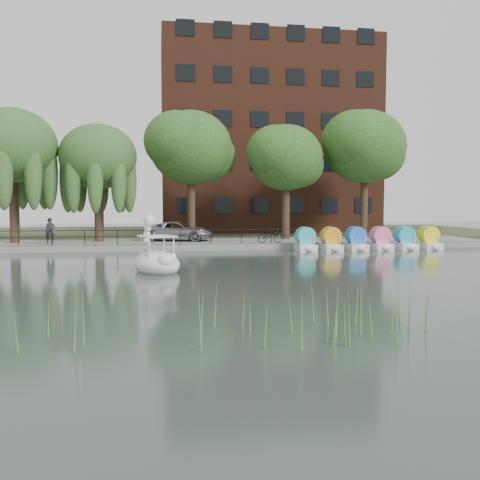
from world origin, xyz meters
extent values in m
plane|color=#404F4C|center=(0.00, 0.00, 0.00)|extent=(120.00, 120.00, 0.00)
cube|color=gray|center=(0.00, 16.00, 0.20)|extent=(40.00, 6.00, 0.40)
cube|color=gray|center=(0.00, 13.05, 0.20)|extent=(40.00, 0.25, 0.40)
cube|color=#47512D|center=(0.00, 30.00, 0.18)|extent=(60.00, 22.00, 0.36)
cylinder|color=black|center=(0.00, 13.25, 1.35)|extent=(32.00, 0.04, 0.04)
cylinder|color=black|center=(0.00, 13.25, 0.95)|extent=(32.00, 0.04, 0.04)
cylinder|color=black|center=(0.00, 13.25, 0.90)|extent=(0.05, 0.05, 1.00)
cube|color=#4C1E16|center=(7.00, 30.00, 9.36)|extent=(20.00, 10.00, 18.00)
cylinder|color=#473323|center=(-13.00, 16.50, 2.50)|extent=(0.60, 0.60, 4.20)
ellipsoid|color=#4E7133|center=(-13.00, 16.50, 6.91)|extent=(5.88, 5.88, 5.00)
cylinder|color=#473323|center=(-7.50, 17.00, 2.30)|extent=(0.60, 0.60, 3.80)
ellipsoid|color=#4E7133|center=(-7.50, 17.00, 6.29)|extent=(5.32, 5.32, 4.52)
cylinder|color=#473323|center=(-1.00, 18.00, 2.65)|extent=(0.60, 0.60, 4.50)
ellipsoid|color=#49782D|center=(-1.00, 18.00, 7.10)|extent=(6.00, 6.00, 5.10)
cylinder|color=#473323|center=(6.00, 17.50, 2.42)|extent=(0.60, 0.60, 4.05)
ellipsoid|color=#49782D|center=(6.00, 17.50, 6.43)|extent=(5.40, 5.40, 4.59)
cylinder|color=#473323|center=(12.50, 18.50, 2.76)|extent=(0.60, 0.60, 4.72)
ellipsoid|color=#49782D|center=(12.50, 18.50, 7.44)|extent=(6.30, 6.30, 5.36)
imported|color=gray|center=(-2.03, 16.58, 1.18)|extent=(3.89, 6.08, 1.56)
imported|color=gray|center=(4.03, 13.83, 0.90)|extent=(0.94, 1.81, 1.00)
imported|color=black|center=(-10.35, 14.63, 1.39)|extent=(0.79, 0.60, 1.98)
ellipsoid|color=white|center=(-3.47, 2.79, 0.33)|extent=(2.79, 3.47, 0.67)
cube|color=white|center=(-3.43, 2.69, 0.67)|extent=(1.60, 1.67, 0.33)
cube|color=white|center=(-3.45, 2.74, 1.60)|extent=(1.81, 1.88, 0.07)
ellipsoid|color=white|center=(-3.05, 1.58, 0.61)|extent=(0.84, 0.75, 0.63)
sphere|color=white|center=(-3.80, 3.74, 2.29)|extent=(0.54, 0.54, 0.54)
cone|color=black|center=(-3.92, 4.08, 2.26)|extent=(0.31, 0.35, 0.22)
cylinder|color=yellow|center=(-3.87, 3.93, 2.27)|extent=(0.31, 0.20, 0.29)
cube|color=white|center=(5.96, 11.83, 0.22)|extent=(1.15, 1.70, 0.44)
cylinder|color=#2EB9C2|center=(5.96, 11.93, 0.95)|extent=(0.90, 1.20, 0.90)
cube|color=white|center=(7.66, 11.83, 0.22)|extent=(1.15, 1.70, 0.44)
cylinder|color=orange|center=(7.66, 11.93, 0.95)|extent=(0.90, 1.20, 0.90)
cube|color=white|center=(9.36, 11.83, 0.22)|extent=(1.15, 1.70, 0.44)
cylinder|color=blue|center=(9.36, 11.93, 0.95)|extent=(0.90, 1.20, 0.90)
cube|color=white|center=(11.06, 11.83, 0.22)|extent=(1.15, 1.70, 0.44)
cylinder|color=pink|center=(11.06, 11.93, 0.95)|extent=(0.90, 1.20, 0.90)
cube|color=white|center=(12.76, 11.83, 0.22)|extent=(1.15, 1.70, 0.44)
cylinder|color=#28ABCA|center=(12.76, 11.93, 0.95)|extent=(0.90, 1.20, 0.90)
cube|color=white|center=(14.46, 11.83, 0.22)|extent=(1.15, 1.70, 0.44)
cylinder|color=yellow|center=(14.46, 11.93, 0.95)|extent=(0.90, 1.20, 0.90)
camera|label=1|loc=(-3.34, -21.38, 3.10)|focal=40.00mm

